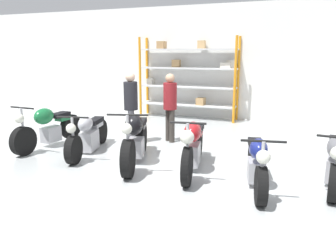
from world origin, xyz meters
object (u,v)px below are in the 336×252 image
motorcycle_red (193,145)px  person_browsing (170,102)px  motorcycle_grey (336,160)px  person_near_rack (131,102)px  motorcycle_silver (88,135)px  motorcycle_black (135,139)px  shelving_rack (188,76)px  motorcycle_green (48,127)px  motorcycle_blue (257,162)px

motorcycle_red → person_browsing: 2.14m
motorcycle_grey → person_near_rack: bearing=-98.4°
motorcycle_grey → person_browsing: size_ratio=1.17×
motorcycle_silver → person_near_rack: 1.26m
motorcycle_black → motorcycle_grey: bearing=75.9°
motorcycle_silver → motorcycle_black: size_ratio=0.97×
person_browsing → motorcycle_red: bearing=71.5°
motorcycle_black → person_near_rack: size_ratio=1.26×
motorcycle_silver → person_near_rack: size_ratio=1.23×
shelving_rack → motorcycle_red: shelving_rack is taller
person_browsing → person_near_rack: bearing=-19.0°
motorcycle_green → motorcycle_blue: bearing=84.1°
motorcycle_red → person_browsing: size_ratio=1.28×
motorcycle_green → motorcycle_blue: size_ratio=1.11×
motorcycle_red → motorcycle_blue: 1.20m
motorcycle_black → shelving_rack: bearing=168.3°
person_near_rack → motorcycle_silver: bearing=39.3°
motorcycle_silver → person_browsing: person_browsing is taller
motorcycle_black → motorcycle_blue: (2.33, -0.33, -0.08)m
shelving_rack → motorcycle_grey: size_ratio=1.68×
motorcycle_blue → motorcycle_grey: (1.17, 0.51, 0.02)m
motorcycle_blue → motorcycle_grey: motorcycle_grey is taller
motorcycle_red → person_near_rack: size_ratio=1.25×
shelving_rack → person_near_rack: 3.50m
motorcycle_silver → motorcycle_black: (1.27, -0.28, 0.10)m
motorcycle_blue → person_near_rack: person_near_rack is taller
person_browsing → motorcycle_grey: bearing=104.7°
motorcycle_grey → motorcycle_blue: bearing=-60.8°
person_near_rack → motorcycle_black: bearing=98.4°
motorcycle_blue → person_browsing: 3.12m
motorcycle_red → person_browsing: person_browsing is taller
person_near_rack → shelving_rack: bearing=-116.8°
motorcycle_silver → motorcycle_grey: 4.77m
motorcycle_red → motorcycle_blue: size_ratio=1.10×
motorcycle_silver → motorcycle_red: 2.46m
shelving_rack → motorcycle_green: (-1.94, -4.38, -0.94)m
shelving_rack → motorcycle_green: bearing=-113.9°
motorcycle_silver → motorcycle_grey: (4.76, -0.10, 0.04)m
motorcycle_silver → motorcycle_red: motorcycle_red is taller
motorcycle_grey → motorcycle_black: bearing=-81.2°
motorcycle_green → motorcycle_blue: 4.76m
person_near_rack → person_browsing: bearing=-170.1°
motorcycle_black → motorcycle_blue: motorcycle_black is taller
motorcycle_black → motorcycle_blue: 2.35m
shelving_rack → person_browsing: size_ratio=1.97×
motorcycle_green → motorcycle_black: size_ratio=0.99×
motorcycle_silver → motorcycle_blue: 3.64m
motorcycle_red → motorcycle_grey: 2.34m
motorcycle_blue → motorcycle_grey: bearing=101.8°
shelving_rack → person_near_rack: (-0.29, -3.47, -0.40)m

